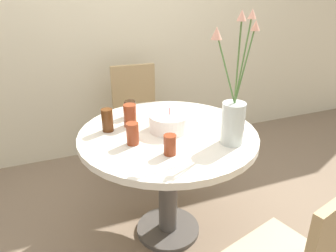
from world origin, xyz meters
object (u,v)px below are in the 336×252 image
drink_glass_3 (133,134)px  drink_glass_4 (130,109)px  drink_glass_0 (107,120)px  drink_glass_2 (170,145)px  flower_vase (233,112)px  drink_glass_1 (130,115)px  chair_right_flank (137,113)px  birthday_cake (169,122)px  side_plate (183,110)px

drink_glass_3 → drink_glass_4: 0.39m
drink_glass_0 → drink_glass_2: 0.46m
drink_glass_2 → drink_glass_3: bearing=129.0°
drink_glass_0 → drink_glass_4: (0.18, 0.16, -0.01)m
flower_vase → drink_glass_1: flower_vase is taller
drink_glass_0 → flower_vase: bearing=-33.7°
flower_vase → drink_glass_4: flower_vase is taller
drink_glass_4 → flower_vase: bearing=-53.3°
drink_glass_2 → drink_glass_4: same height
chair_right_flank → flower_vase: 1.27m
birthday_cake → drink_glass_1: 0.25m
drink_glass_1 → drink_glass_4: (0.04, 0.14, -0.02)m
chair_right_flank → drink_glass_1: 0.86m
birthday_cake → drink_glass_4: bearing=119.4°
birthday_cake → drink_glass_0: 0.37m
flower_vase → side_plate: size_ratio=4.12×
drink_glass_0 → drink_glass_4: drink_glass_0 is taller
side_plate → drink_glass_3: 0.57m
chair_right_flank → drink_glass_4: chair_right_flank is taller
drink_glass_4 → drink_glass_0: bearing=-138.7°
drink_glass_3 → drink_glass_4: (0.09, 0.38, -0.01)m
side_plate → drink_glass_2: drink_glass_2 is taller
chair_right_flank → drink_glass_2: 1.22m
birthday_cake → flower_vase: bearing=-47.0°
drink_glass_0 → drink_glass_1: bearing=7.2°
drink_glass_2 → drink_glass_1: bearing=102.8°
flower_vase → drink_glass_0: flower_vase is taller
birthday_cake → drink_glass_3: size_ratio=1.93×
drink_glass_0 → drink_glass_1: (0.14, 0.02, 0.00)m
drink_glass_1 → side_plate: bearing=14.2°
side_plate → drink_glass_3: drink_glass_3 is taller
side_plate → drink_glass_4: bearing=173.6°
drink_glass_3 → drink_glass_1: bearing=77.6°
flower_vase → drink_glass_1: 0.63m
flower_vase → drink_glass_2: 0.39m
flower_vase → side_plate: (-0.06, 0.52, -0.18)m
birthday_cake → drink_glass_2: 0.29m
chair_right_flank → drink_glass_0: size_ratio=6.60×
chair_right_flank → drink_glass_3: 1.08m
birthday_cake → drink_glass_0: size_ratio=1.74×
chair_right_flank → drink_glass_2: chair_right_flank is taller
side_plate → drink_glass_1: size_ratio=1.24×
drink_glass_0 → drink_glass_4: 0.24m
birthday_cake → drink_glass_4: 0.33m
chair_right_flank → drink_glass_3: chair_right_flank is taller
chair_right_flank → side_plate: size_ratio=5.26×
flower_vase → drink_glass_4: (-0.42, 0.56, -0.13)m
chair_right_flank → side_plate: 0.71m
drink_glass_2 → drink_glass_4: 0.56m
drink_glass_4 → chair_right_flank: bearing=70.5°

